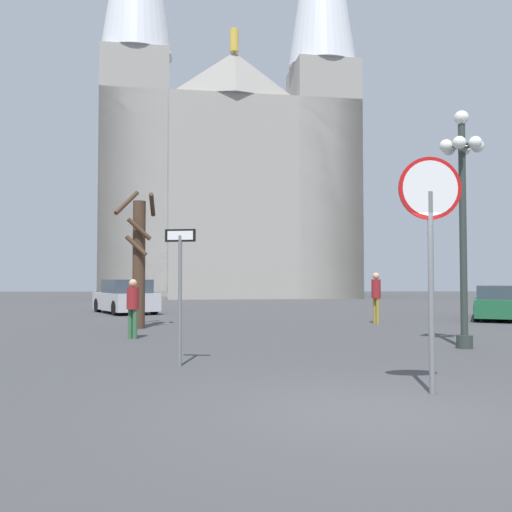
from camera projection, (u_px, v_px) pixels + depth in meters
The scene contains 10 objects.
ground_plane at pixel (367, 413), 6.63m from camera, with size 120.00×120.00×0.00m, color #424244.
cathedral at pixel (229, 144), 46.60m from camera, with size 21.38×13.51×39.48m.
stop_sign at pixel (430, 224), 7.78m from camera, with size 0.88×0.08×3.28m.
one_way_arrow_sign at pixel (180, 282), 10.19m from camera, with size 0.57×0.14×2.49m.
street_lamp at pixel (462, 196), 12.85m from camera, with size 1.02×0.93×5.45m.
bare_tree at pixel (139, 259), 17.80m from camera, with size 1.29×1.25×4.48m.
parked_car_near_silver at pixel (126, 297), 25.46m from camera, with size 3.69×4.58×1.52m.
parked_car_far_green at pixel (500, 303), 21.61m from camera, with size 3.48×4.85×1.31m.
pedestrian_walking at pixel (133, 303), 14.73m from camera, with size 0.32×0.32×1.57m.
pedestrian_standing at pixel (376, 292), 19.63m from camera, with size 0.32×0.32×1.79m.
Camera 1 is at (-1.48, -6.67, 1.59)m, focal length 39.38 mm.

